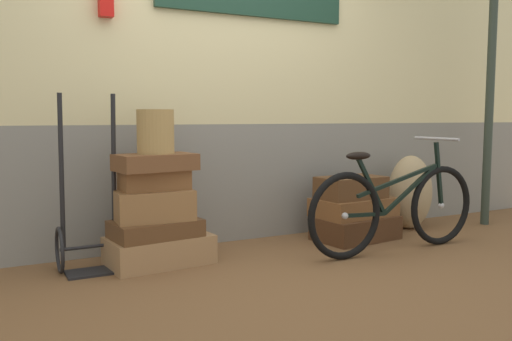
# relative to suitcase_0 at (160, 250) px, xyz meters

# --- Properties ---
(ground) EXTENTS (9.51, 5.20, 0.06)m
(ground) POSITION_rel_suitcase_0_xyz_m (0.63, -0.34, -0.13)
(ground) COLOR brown
(station_building) EXTENTS (7.51, 0.74, 2.82)m
(station_building) POSITION_rel_suitcase_0_xyz_m (0.64, 0.51, 1.31)
(station_building) COLOR gray
(station_building) RESTS_ON ground
(suitcase_0) EXTENTS (0.76, 0.48, 0.21)m
(suitcase_0) POSITION_rel_suitcase_0_xyz_m (0.00, 0.00, 0.00)
(suitcase_0) COLOR #9E754C
(suitcase_0) RESTS_ON ground
(suitcase_1) EXTENTS (0.65, 0.45, 0.12)m
(suitcase_1) POSITION_rel_suitcase_0_xyz_m (-0.03, -0.01, 0.16)
(suitcase_1) COLOR brown
(suitcase_1) RESTS_ON suitcase_0
(suitcase_2) EXTENTS (0.55, 0.35, 0.21)m
(suitcase_2) POSITION_rel_suitcase_0_xyz_m (-0.04, -0.01, 0.33)
(suitcase_2) COLOR olive
(suitcase_2) RESTS_ON suitcase_1
(suitcase_3) EXTENTS (0.47, 0.28, 0.14)m
(suitcase_3) POSITION_rel_suitcase_0_xyz_m (-0.02, 0.03, 0.51)
(suitcase_3) COLOR brown
(suitcase_3) RESTS_ON suitcase_2
(suitcase_4) EXTENTS (0.58, 0.38, 0.12)m
(suitcase_4) POSITION_rel_suitcase_0_xyz_m (-0.02, -0.02, 0.64)
(suitcase_4) COLOR brown
(suitcase_4) RESTS_ON suitcase_3
(suitcase_5) EXTENTS (0.74, 0.52, 0.20)m
(suitcase_5) POSITION_rel_suitcase_0_xyz_m (1.75, -0.02, -0.00)
(suitcase_5) COLOR #4C2D19
(suitcase_5) RESTS_ON ground
(suitcase_6) EXTENTS (0.74, 0.50, 0.16)m
(suitcase_6) POSITION_rel_suitcase_0_xyz_m (1.75, 0.02, 0.18)
(suitcase_6) COLOR brown
(suitcase_6) RESTS_ON suitcase_5
(suitcase_7) EXTENTS (0.60, 0.38, 0.19)m
(suitcase_7) POSITION_rel_suitcase_0_xyz_m (1.72, 0.02, 0.35)
(suitcase_7) COLOR brown
(suitcase_7) RESTS_ON suitcase_6
(wicker_basket) EXTENTS (0.26, 0.26, 0.31)m
(wicker_basket) POSITION_rel_suitcase_0_xyz_m (-0.01, 0.00, 0.85)
(wicker_basket) COLOR #A8844C
(wicker_basket) RESTS_ON suitcase_4
(luggage_trolley) EXTENTS (0.43, 0.38, 1.22)m
(luggage_trolley) POSITION_rel_suitcase_0_xyz_m (-0.46, 0.09, 0.16)
(luggage_trolley) COLOR black
(luggage_trolley) RESTS_ON ground
(burlap_sack) EXTENTS (0.43, 0.37, 0.70)m
(burlap_sack) POSITION_rel_suitcase_0_xyz_m (2.48, 0.10, 0.25)
(burlap_sack) COLOR tan
(burlap_sack) RESTS_ON ground
(bicycle) EXTENTS (1.65, 0.46, 0.89)m
(bicycle) POSITION_rel_suitcase_0_xyz_m (1.75, -0.50, 0.25)
(bicycle) COLOR black
(bicycle) RESTS_ON ground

